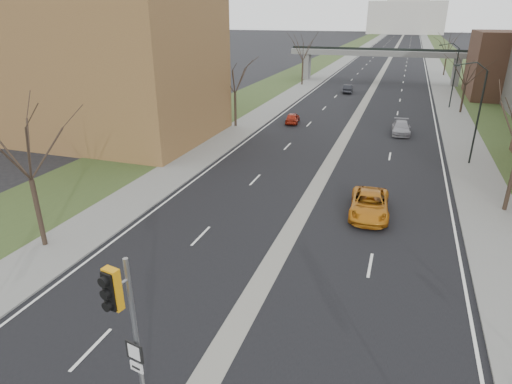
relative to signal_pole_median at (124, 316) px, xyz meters
The scene contains 21 objects.
road_surface 150.13m from the signal_pole_median, 89.45° to the left, with size 20.00×600.00×0.01m, color black.
median_strip 150.13m from the signal_pole_median, 89.45° to the left, with size 1.20×600.00×0.02m, color gray.
sidewalk_right 150.72m from the signal_pole_median, 84.88° to the left, with size 4.00×600.00×0.12m, color gray.
sidewalk_left 150.49m from the signal_pole_median, 94.03° to the left, with size 4.00×600.00×0.12m, color gray.
grass_verge_right 151.37m from the signal_pole_median, 82.62° to the left, with size 8.00×600.00×0.10m, color #2F3E1C.
grass_verge_left 151.03m from the signal_pole_median, 96.30° to the left, with size 8.00×600.00×0.10m, color #2F3E1C.
apartment_building 39.42m from the signal_pole_median, 129.25° to the left, with size 25.00×16.00×22.00m, color olive.
pedestrian_bridge 80.08m from the signal_pole_median, 88.97° to the left, with size 34.00×3.00×6.45m.
capitol 320.39m from the signal_pole_median, 89.74° to the left, with size 48.00×42.00×55.75m.
streetlight_mid 34.50m from the signal_pole_median, 68.81° to the left, with size 2.61×0.20×8.70m.
streetlight_far 59.44m from the signal_pole_median, 77.92° to the left, with size 2.61×0.20×8.70m.
tree_left_a 14.31m from the signal_pole_median, 145.11° to the left, with size 7.20×7.20×9.40m.
tree_left_b 39.83m from the signal_pole_median, 106.90° to the left, with size 6.75×6.75×8.81m.
tree_left_c 73.04m from the signal_pole_median, 99.11° to the left, with size 7.65×7.65×9.99m.
tree_right_b 56.95m from the signal_pole_median, 75.31° to the left, with size 6.30×6.30×8.22m.
tree_right_c 96.20m from the signal_pole_median, 81.36° to the left, with size 7.65×7.65×9.99m.
signal_pole_median is the anchor object (origin of this frame).
car_left_near 42.56m from the signal_pole_median, 97.62° to the left, with size 1.51×3.75×1.28m, color maroon.
car_left_far 66.50m from the signal_pole_median, 91.90° to the left, with size 1.43×4.10×1.35m, color black.
car_right_near 19.65m from the signal_pole_median, 72.74° to the left, with size 2.48×5.39×1.50m, color #BE6E14.
car_right_mid 41.85m from the signal_pole_median, 80.17° to the left, with size 1.92×4.73×1.37m, color #98969D.
Camera 1 is at (5.61, -8.48, 12.44)m, focal length 30.00 mm.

